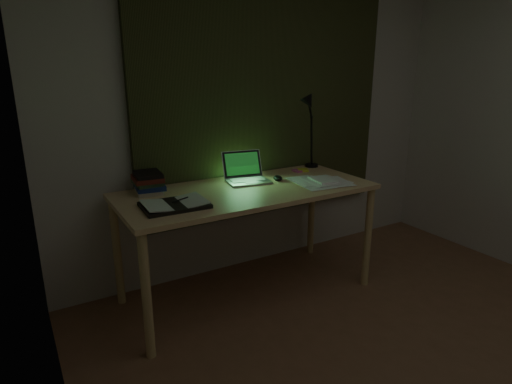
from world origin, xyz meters
TOP-DOWN VIEW (x-y plane):
  - wall_back at (0.00, 2.00)m, footprint 3.50×0.00m
  - wall_left at (-1.75, 0.00)m, footprint 0.00×4.00m
  - curtain at (0.00, 1.96)m, footprint 2.20×0.06m
  - desk at (-0.43, 1.53)m, footprint 1.78×0.78m
  - laptop at (-0.34, 1.67)m, footprint 0.36×0.39m
  - open_textbook at (-1.01, 1.41)m, footprint 0.40×0.29m
  - book_stack at (-1.05, 1.79)m, footprint 0.19×0.22m
  - loose_papers at (0.09, 1.43)m, footprint 0.36×0.38m
  - mouse at (-0.13, 1.61)m, footprint 0.09×0.12m
  - sticky_yellow at (0.21, 1.75)m, footprint 0.11×0.11m
  - sticky_pink at (0.17, 1.75)m, footprint 0.08×0.08m
  - desk_lamp at (0.37, 1.84)m, footprint 0.45×0.39m

SIDE VIEW (x-z plane):
  - desk at x=-0.43m, z-range 0.00..0.81m
  - sticky_pink at x=0.17m, z-range 0.81..0.83m
  - sticky_yellow at x=0.21m, z-range 0.81..0.83m
  - loose_papers at x=0.09m, z-range 0.81..0.83m
  - open_textbook at x=-1.01m, z-range 0.81..0.85m
  - mouse at x=-0.13m, z-range 0.81..0.85m
  - book_stack at x=-1.05m, z-range 0.81..0.96m
  - laptop at x=-0.34m, z-range 0.81..1.03m
  - desk_lamp at x=0.37m, z-range 0.81..1.40m
  - wall_back at x=0.00m, z-range 0.00..2.50m
  - wall_left at x=-1.75m, z-range 0.00..2.50m
  - curtain at x=0.00m, z-range 0.45..2.45m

